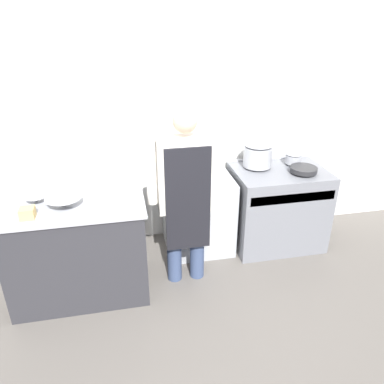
# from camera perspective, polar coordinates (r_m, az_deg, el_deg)

# --- Properties ---
(ground_plane) EXTENTS (14.00, 14.00, 0.00)m
(ground_plane) POSITION_cam_1_polar(r_m,az_deg,el_deg) (3.16, 2.87, -23.99)
(ground_plane) COLOR #5B5651
(wall_back) EXTENTS (8.00, 0.05, 2.70)m
(wall_back) POSITION_cam_1_polar(r_m,az_deg,el_deg) (4.04, -3.37, 10.50)
(wall_back) COLOR white
(wall_back) RESTS_ON ground_plane
(prep_counter) EXTENTS (1.23, 0.73, 0.93)m
(prep_counter) POSITION_cam_1_polar(r_m,az_deg,el_deg) (3.59, -16.83, -8.26)
(prep_counter) COLOR #2D2D33
(prep_counter) RESTS_ON ground_plane
(stove) EXTENTS (0.98, 0.72, 0.91)m
(stove) POSITION_cam_1_polar(r_m,az_deg,el_deg) (4.28, 12.76, -2.23)
(stove) COLOR slate
(stove) RESTS_ON ground_plane
(fridge_unit) EXTENTS (0.71, 0.62, 0.84)m
(fridge_unit) POSITION_cam_1_polar(r_m,az_deg,el_deg) (4.10, 0.94, -3.28)
(fridge_unit) COLOR #A8ADB2
(fridge_unit) RESTS_ON ground_plane
(person_cook) EXTENTS (0.68, 0.24, 1.70)m
(person_cook) POSITION_cam_1_polar(r_m,az_deg,el_deg) (3.35, -1.02, 0.37)
(person_cook) COLOR #38476B
(person_cook) RESTS_ON ground_plane
(mixing_bowl) EXTENTS (0.30, 0.30, 0.08)m
(mixing_bowl) POSITION_cam_1_polar(r_m,az_deg,el_deg) (3.32, -18.92, -1.45)
(mixing_bowl) COLOR #9EA0A8
(mixing_bowl) RESTS_ON prep_counter
(small_bowl) EXTENTS (0.20, 0.20, 0.06)m
(small_bowl) POSITION_cam_1_polar(r_m,az_deg,el_deg) (3.49, -22.65, -0.97)
(small_bowl) COLOR #9EA0A8
(small_bowl) RESTS_ON prep_counter
(plastic_tub) EXTENTS (0.11, 0.11, 0.09)m
(plastic_tub) POSITION_cam_1_polar(r_m,az_deg,el_deg) (3.24, -23.80, -2.96)
(plastic_tub) COLOR #D8B266
(plastic_tub) RESTS_ON prep_counter
(stock_pot) EXTENTS (0.30, 0.30, 0.26)m
(stock_pot) POSITION_cam_1_polar(r_m,az_deg,el_deg) (4.07, 10.00, 5.70)
(stock_pot) COLOR #9EA0A8
(stock_pot) RESTS_ON stove
(saute_pan) EXTENTS (0.28, 0.28, 0.05)m
(saute_pan) POSITION_cam_1_polar(r_m,az_deg,el_deg) (4.06, 16.65, 3.32)
(saute_pan) COLOR #262628
(saute_pan) RESTS_ON stove
(sauce_pot) EXTENTS (0.18, 0.18, 0.12)m
(sauce_pot) POSITION_cam_1_polar(r_m,az_deg,el_deg) (4.26, 15.20, 5.05)
(sauce_pot) COLOR #9EA0A8
(sauce_pot) RESTS_ON stove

